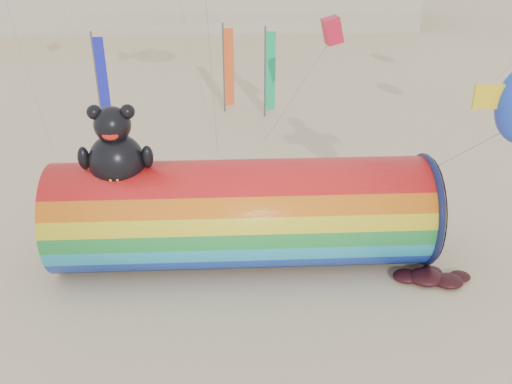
{
  "coord_description": "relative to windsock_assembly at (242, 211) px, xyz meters",
  "views": [
    {
      "loc": [
        -0.36,
        -15.92,
        11.4
      ],
      "look_at": [
        0.5,
        1.5,
        2.4
      ],
      "focal_mm": 40.0,
      "sensor_mm": 36.0,
      "label": 1
    }
  ],
  "objects": [
    {
      "name": "windsock_assembly",
      "position": [
        0.0,
        0.0,
        0.0
      ],
      "size": [
        12.75,
        3.88,
        5.88
      ],
      "color": "red",
      "rests_on": "ground"
    },
    {
      "name": "ground",
      "position": [
        -0.0,
        -0.98,
        -1.95
      ],
      "size": [
        160.0,
        160.0,
        0.0
      ],
      "primitive_type": "plane",
      "color": "#CCB58C",
      "rests_on": "ground"
    },
    {
      "name": "festival_banners",
      "position": [
        -1.92,
        14.88,
        0.69
      ],
      "size": [
        9.91,
        2.05,
        5.2
      ],
      "color": "#59595E",
      "rests_on": "ground"
    },
    {
      "name": "kite_handler",
      "position": [
        5.93,
        0.47,
        -1.05
      ],
      "size": [
        0.78,
        0.69,
        1.8
      ],
      "primitive_type": "imported",
      "rotation": [
        0.0,
        0.0,
        3.63
      ],
      "color": "#53545A",
      "rests_on": "ground"
    },
    {
      "name": "fabric_bundle",
      "position": [
        6.24,
        -1.65,
        -1.78
      ],
      "size": [
        2.62,
        1.35,
        0.41
      ],
      "color": "#3D0B0E",
      "rests_on": "ground"
    }
  ]
}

